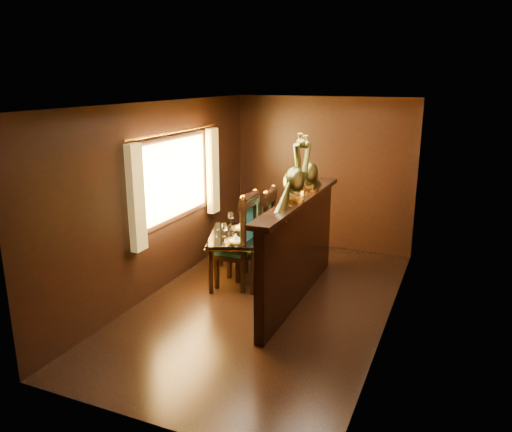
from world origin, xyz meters
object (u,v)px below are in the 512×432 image
object	(u,v)px
chair_right	(264,233)
peacock_left	(294,169)
chair_left	(244,238)
dining_table	(235,238)
peacock_right	(309,163)

from	to	relation	value
chair_right	peacock_left	size ratio (longest dim) A/B	1.70
peacock_left	chair_left	bearing A→B (deg)	158.36
dining_table	peacock_left	bearing A→B (deg)	-46.23
dining_table	chair_left	xyz separation A→B (m)	(0.23, -0.19, 0.09)
dining_table	chair_right	size ratio (longest dim) A/B	0.97
peacock_left	peacock_right	distance (m)	0.58
chair_right	peacock_right	distance (m)	1.22
chair_left	chair_right	bearing A→B (deg)	63.26
chair_right	dining_table	bearing A→B (deg)	-168.39
peacock_left	dining_table	bearing A→B (deg)	153.69
chair_right	peacock_left	bearing A→B (deg)	-51.66
chair_left	peacock_left	xyz separation A→B (m)	(0.80, -0.32, 1.06)
dining_table	peacock_right	size ratio (longest dim) A/B	1.76
dining_table	peacock_right	distance (m)	1.53
chair_right	chair_left	bearing A→B (deg)	-123.35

